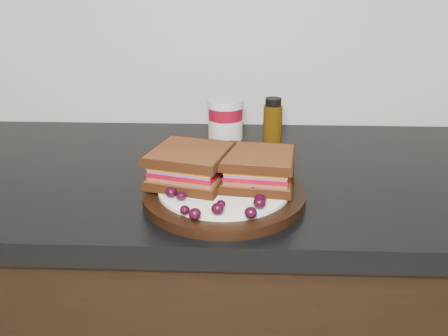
# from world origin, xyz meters

# --- Properties ---
(countertop) EXTENTS (3.98, 0.60, 0.04)m
(countertop) POSITION_xyz_m (0.00, 1.70, 0.88)
(countertop) COLOR black
(countertop) RESTS_ON base_cabinets
(plate) EXTENTS (0.28, 0.28, 0.02)m
(plate) POSITION_xyz_m (0.06, 1.56, 0.91)
(plate) COLOR black
(plate) RESTS_ON countertop
(sandwich_left) EXTENTS (0.16, 0.16, 0.06)m
(sandwich_left) POSITION_xyz_m (0.00, 1.58, 0.95)
(sandwich_left) COLOR brown
(sandwich_left) RESTS_ON plate
(sandwich_right) EXTENTS (0.14, 0.14, 0.06)m
(sandwich_right) POSITION_xyz_m (0.12, 1.58, 0.95)
(sandwich_right) COLOR brown
(sandwich_right) RESTS_ON plate
(grape_0) EXTENTS (0.02, 0.02, 0.02)m
(grape_0) POSITION_xyz_m (-0.02, 1.52, 0.93)
(grape_0) COLOR black
(grape_0) RESTS_ON plate
(grape_1) EXTENTS (0.02, 0.02, 0.02)m
(grape_1) POSITION_xyz_m (-0.00, 1.50, 0.93)
(grape_1) COLOR black
(grape_1) RESTS_ON plate
(grape_2) EXTENTS (0.02, 0.02, 0.01)m
(grape_2) POSITION_xyz_m (0.01, 1.46, 0.93)
(grape_2) COLOR black
(grape_2) RESTS_ON plate
(grape_3) EXTENTS (0.02, 0.02, 0.02)m
(grape_3) POSITION_xyz_m (0.02, 1.44, 0.93)
(grape_3) COLOR black
(grape_3) RESTS_ON plate
(grape_4) EXTENTS (0.02, 0.02, 0.02)m
(grape_4) POSITION_xyz_m (0.06, 1.46, 0.93)
(grape_4) COLOR black
(grape_4) RESTS_ON plate
(grape_5) EXTENTS (0.02, 0.02, 0.01)m
(grape_5) POSITION_xyz_m (0.06, 1.48, 0.93)
(grape_5) COLOR black
(grape_5) RESTS_ON plate
(grape_6) EXTENTS (0.02, 0.02, 0.02)m
(grape_6) POSITION_xyz_m (0.11, 1.45, 0.93)
(grape_6) COLOR black
(grape_6) RESTS_ON plate
(grape_7) EXTENTS (0.02, 0.02, 0.02)m
(grape_7) POSITION_xyz_m (0.12, 1.48, 0.93)
(grape_7) COLOR black
(grape_7) RESTS_ON plate
(grape_8) EXTENTS (0.02, 0.02, 0.02)m
(grape_8) POSITION_xyz_m (0.12, 1.49, 0.93)
(grape_8) COLOR black
(grape_8) RESTS_ON plate
(grape_9) EXTENTS (0.02, 0.02, 0.02)m
(grape_9) POSITION_xyz_m (0.11, 1.53, 0.93)
(grape_9) COLOR black
(grape_9) RESTS_ON plate
(grape_10) EXTENTS (0.02, 0.02, 0.02)m
(grape_10) POSITION_xyz_m (0.16, 1.56, 0.93)
(grape_10) COLOR black
(grape_10) RESTS_ON plate
(grape_11) EXTENTS (0.02, 0.02, 0.02)m
(grape_11) POSITION_xyz_m (0.14, 1.57, 0.93)
(grape_11) COLOR black
(grape_11) RESTS_ON plate
(grape_12) EXTENTS (0.02, 0.02, 0.02)m
(grape_12) POSITION_xyz_m (0.13, 1.59, 0.93)
(grape_12) COLOR black
(grape_12) RESTS_ON plate
(grape_13) EXTENTS (0.02, 0.02, 0.02)m
(grape_13) POSITION_xyz_m (0.02, 1.61, 0.93)
(grape_13) COLOR black
(grape_13) RESTS_ON plate
(grape_14) EXTENTS (0.01, 0.01, 0.01)m
(grape_14) POSITION_xyz_m (-0.00, 1.59, 0.93)
(grape_14) COLOR black
(grape_14) RESTS_ON plate
(grape_15) EXTENTS (0.02, 0.02, 0.02)m
(grape_15) POSITION_xyz_m (0.01, 1.57, 0.93)
(grape_15) COLOR black
(grape_15) RESTS_ON plate
(grape_16) EXTENTS (0.02, 0.02, 0.02)m
(grape_16) POSITION_xyz_m (-0.03, 1.55, 0.93)
(grape_16) COLOR black
(grape_16) RESTS_ON plate
(grape_17) EXTENTS (0.02, 0.02, 0.02)m
(grape_17) POSITION_xyz_m (0.01, 1.60, 0.93)
(grape_17) COLOR black
(grape_17) RESTS_ON plate
(grape_18) EXTENTS (0.02, 0.02, 0.02)m
(grape_18) POSITION_xyz_m (-0.03, 1.58, 0.93)
(grape_18) COLOR black
(grape_18) RESTS_ON plate
(grape_19) EXTENTS (0.02, 0.02, 0.02)m
(grape_19) POSITION_xyz_m (-0.03, 1.57, 0.93)
(grape_19) COLOR black
(grape_19) RESTS_ON plate
(condiment_jar) EXTENTS (0.09, 0.09, 0.11)m
(condiment_jar) POSITION_xyz_m (0.06, 1.81, 0.96)
(condiment_jar) COLOR maroon
(condiment_jar) RESTS_ON countertop
(oil_bottle) EXTENTS (0.05, 0.05, 0.12)m
(oil_bottle) POSITION_xyz_m (0.16, 1.82, 0.96)
(oil_bottle) COLOR #472C07
(oil_bottle) RESTS_ON countertop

